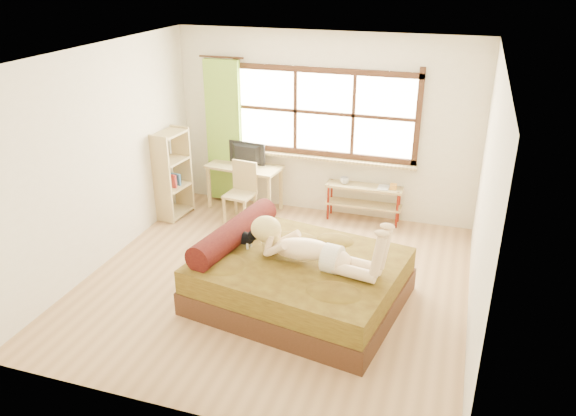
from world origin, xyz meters
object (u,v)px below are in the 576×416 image
(kitten, at_px, (243,236))
(woman, at_px, (312,237))
(chair, at_px, (242,188))
(bed, at_px, (295,278))
(bookshelf, at_px, (172,174))
(pipe_shelf, at_px, (365,195))
(desk, at_px, (244,171))

(kitten, bearing_deg, woman, -0.07)
(woman, distance_m, chair, 2.54)
(bed, bearing_deg, bookshelf, 155.37)
(kitten, distance_m, chair, 1.93)
(bed, bearing_deg, woman, -6.49)
(bed, height_order, bookshelf, bookshelf)
(woman, xyz_separation_m, kitten, (-0.87, 0.15, -0.20))
(pipe_shelf, bearing_deg, chair, -165.13)
(bed, distance_m, desk, 2.72)
(desk, relative_size, bookshelf, 0.89)
(desk, bearing_deg, kitten, -62.03)
(bed, distance_m, kitten, 0.77)
(kitten, bearing_deg, bookshelf, 148.04)
(bed, height_order, pipe_shelf, bed)
(bed, bearing_deg, desk, 133.75)
(kitten, relative_size, bookshelf, 0.25)
(kitten, height_order, pipe_shelf, kitten)
(pipe_shelf, bearing_deg, bed, -99.00)
(bed, height_order, kitten, bed)
(desk, distance_m, pipe_shelf, 1.87)
(bed, bearing_deg, chair, 136.60)
(kitten, bearing_deg, pipe_shelf, 75.81)
(bed, height_order, desk, bed)
(bed, bearing_deg, kitten, -178.05)
(kitten, bearing_deg, chair, 122.22)
(pipe_shelf, bearing_deg, bookshelf, -166.65)
(desk, height_order, chair, chair)
(desk, bearing_deg, woman, -46.78)
(woman, distance_m, desk, 2.88)
(woman, relative_size, bookshelf, 1.16)
(bed, relative_size, chair, 2.77)
(kitten, height_order, desk, kitten)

